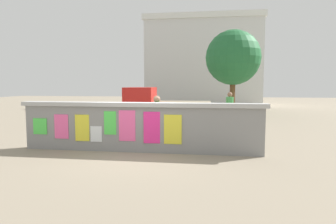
{
  "coord_description": "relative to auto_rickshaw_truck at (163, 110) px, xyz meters",
  "views": [
    {
      "loc": [
        2.11,
        -8.45,
        1.99
      ],
      "look_at": [
        0.42,
        2.83,
        0.92
      ],
      "focal_mm": 31.86,
      "sensor_mm": 36.0,
      "label": 1
    }
  ],
  "objects": [
    {
      "name": "ground",
      "position": [
        -0.03,
        3.96,
        -0.9
      ],
      "size": [
        60.0,
        60.0,
        0.0
      ],
      "primitive_type": "plane",
      "color": "gray"
    },
    {
      "name": "poster_wall",
      "position": [
        -0.03,
        -4.04,
        -0.15
      ],
      "size": [
        7.28,
        0.42,
        1.45
      ],
      "color": "gray",
      "rests_on": "ground"
    },
    {
      "name": "auto_rickshaw_truck",
      "position": [
        0.0,
        0.0,
        0.0
      ],
      "size": [
        3.64,
        1.61,
        1.85
      ],
      "color": "black",
      "rests_on": "ground"
    },
    {
      "name": "motorcycle",
      "position": [
        -1.93,
        -2.78,
        -0.44
      ],
      "size": [
        1.88,
        0.68,
        0.87
      ],
      "color": "black",
      "rests_on": "ground"
    },
    {
      "name": "bicycle_near",
      "position": [
        -3.04,
        -1.13,
        -0.54
      ],
      "size": [
        1.7,
        0.44,
        0.95
      ],
      "color": "black",
      "rests_on": "ground"
    },
    {
      "name": "bicycle_far",
      "position": [
        2.28,
        -2.99,
        -0.54
      ],
      "size": [
        1.71,
        0.44,
        0.95
      ],
      "color": "black",
      "rests_on": "ground"
    },
    {
      "name": "person_walking",
      "position": [
        0.33,
        -3.19,
        0.09
      ],
      "size": [
        0.4,
        0.4,
        1.62
      ],
      "color": "yellow",
      "rests_on": "ground"
    },
    {
      "name": "person_bystander",
      "position": [
        2.86,
        1.44,
        0.09
      ],
      "size": [
        0.39,
        0.39,
        1.62
      ],
      "color": "#BF6626",
      "rests_on": "ground"
    },
    {
      "name": "tree_roadside",
      "position": [
        3.35,
        7.38,
        2.78
      ],
      "size": [
        3.54,
        3.54,
        5.46
      ],
      "color": "brown",
      "rests_on": "ground"
    },
    {
      "name": "building_background",
      "position": [
        1.13,
        17.11,
        3.22
      ],
      "size": [
        10.76,
        6.45,
        8.21
      ],
      "color": "silver",
      "rests_on": "ground"
    }
  ]
}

